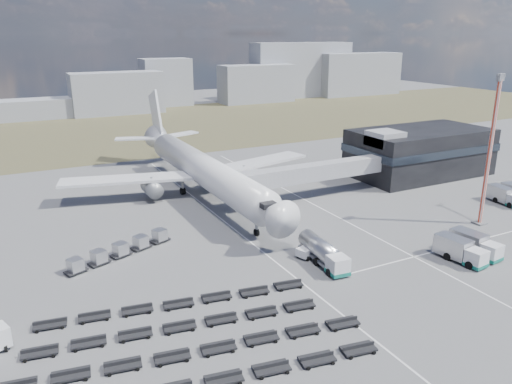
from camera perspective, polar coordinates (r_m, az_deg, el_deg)
name	(u,v)px	position (r m, az deg, el deg)	size (l,w,h in m)	color
ground	(286,258)	(70.13, 3.46, -7.49)	(420.00, 420.00, 0.00)	#565659
grass_strip	(115,129)	(170.27, -15.83, 6.92)	(420.00, 90.00, 0.01)	#453E29
lane_markings	(331,238)	(77.38, 8.59, -5.17)	(47.12, 110.00, 0.01)	silver
terminal	(419,151)	(115.00, 18.15, 4.46)	(30.40, 16.40, 11.00)	black
jet_bridge	(305,174)	(92.61, 5.58, 2.10)	(30.30, 3.80, 7.05)	#939399
airliner	(201,168)	(95.94, -6.36, 2.77)	(51.59, 64.53, 17.62)	silver
skyline	(152,84)	(214.18, -11.81, 11.96)	(299.53, 25.75, 25.79)	gray
fuel_tanker	(323,253)	(68.21, 7.70, -6.88)	(3.37, 10.18, 3.23)	silver
pushback_tug	(308,252)	(70.36, 5.92, -6.81)	(3.20, 1.80, 1.45)	silver
catering_truck	(239,185)	(97.63, -1.95, 0.86)	(5.15, 7.22, 3.07)	silver
service_trucks_near	(468,247)	(75.24, 23.06, -5.84)	(6.85, 7.88, 2.89)	silver
service_trucks_far	(512,195)	(102.99, 27.24, -0.29)	(6.39, 7.40, 2.76)	silver
uld_row	(120,249)	(72.38, -15.23, -6.35)	(15.89, 7.47, 1.80)	black
baggage_dollies	(184,340)	(52.72, -8.21, -16.37)	(37.02, 21.10, 0.82)	black
floodlight_mast	(490,152)	(86.55, 25.15, 4.17)	(2.29, 1.86, 24.07)	red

